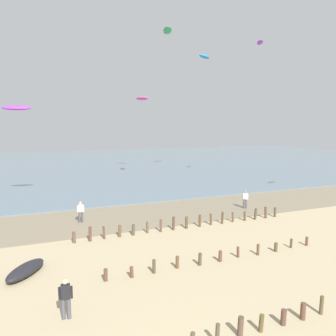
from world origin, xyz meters
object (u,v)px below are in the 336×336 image
kite_aloft_1 (204,57)px  kite_aloft_4 (142,98)px  person_left_flank (81,211)px  kite_aloft_0 (16,108)px  kite_aloft_6 (260,42)px  grounded_kite (26,270)px  person_nearest_camera (245,199)px  person_right_flank (66,298)px  kite_aloft_5 (167,30)px

kite_aloft_1 → kite_aloft_4: bearing=-74.9°
person_left_flank → kite_aloft_0: kite_aloft_0 is taller
kite_aloft_0 → kite_aloft_6: 29.72m
grounded_kite → kite_aloft_6: size_ratio=1.28×
person_nearest_camera → person_left_flank: same height
person_right_flank → kite_aloft_6: 38.80m
person_left_flank → kite_aloft_5: 23.38m
person_right_flank → kite_aloft_0: 24.39m
kite_aloft_4 → kite_aloft_6: size_ratio=1.33×
person_right_flank → person_left_flank: bearing=79.5°
kite_aloft_5 → kite_aloft_1: bearing=-32.4°
kite_aloft_6 → kite_aloft_0: bearing=123.7°
kite_aloft_1 → kite_aloft_0: bearing=-15.6°
kite_aloft_6 → kite_aloft_4: bearing=65.6°
person_nearest_camera → kite_aloft_1: 27.61m
person_right_flank → kite_aloft_1: 44.35m
kite_aloft_0 → kite_aloft_4: kite_aloft_4 is taller
person_left_flank → kite_aloft_6: kite_aloft_6 is taller
kite_aloft_4 → person_left_flank: bearing=131.6°
person_left_flank → kite_aloft_5: bearing=40.3°
grounded_kite → kite_aloft_1: 41.98m
person_right_flank → kite_aloft_0: (-2.02, 22.74, 8.57)m
grounded_kite → kite_aloft_5: kite_aloft_5 is taller
person_left_flank → person_nearest_camera: bearing=-5.0°
person_left_flank → grounded_kite: bearing=-115.2°
kite_aloft_0 → kite_aloft_4: bearing=50.9°
kite_aloft_1 → kite_aloft_4: (-7.94, 6.19, -6.02)m
kite_aloft_0 → kite_aloft_6: bearing=8.6°
kite_aloft_6 → person_nearest_camera: bearing=173.0°
kite_aloft_4 → kite_aloft_0: bearing=111.9°
person_left_flank → person_right_flank: (-2.53, -13.70, 0.00)m
person_right_flank → kite_aloft_1: size_ratio=0.56×
kite_aloft_1 → kite_aloft_5: 13.67m
kite_aloft_5 → kite_aloft_4: bearing=7.0°
kite_aloft_4 → kite_aloft_5: bearing=152.5°
person_nearest_camera → kite_aloft_6: bearing=48.9°
grounded_kite → person_right_flank: bearing=-126.9°
kite_aloft_5 → kite_aloft_6: 12.25m
person_nearest_camera → kite_aloft_5: bearing=106.4°
grounded_kite → kite_aloft_1: bearing=-6.9°
kite_aloft_6 → person_left_flank: bearing=144.5°
person_nearest_camera → kite_aloft_5: kite_aloft_5 is taller
kite_aloft_0 → kite_aloft_1: bearing=30.3°
grounded_kite → kite_aloft_0: kite_aloft_0 is taller
kite_aloft_6 → kite_aloft_1: bearing=46.3°
kite_aloft_4 → grounded_kite: bearing=132.4°
person_left_flank → kite_aloft_1: kite_aloft_1 is taller
person_nearest_camera → grounded_kite: bearing=-158.8°
person_nearest_camera → kite_aloft_1: bearing=72.1°
kite_aloft_4 → kite_aloft_1: bearing=-148.1°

